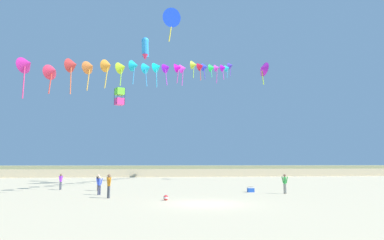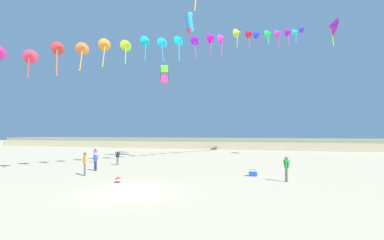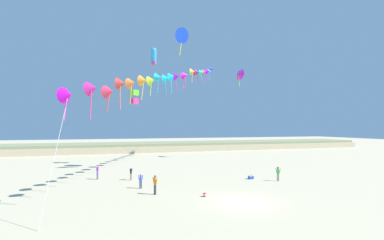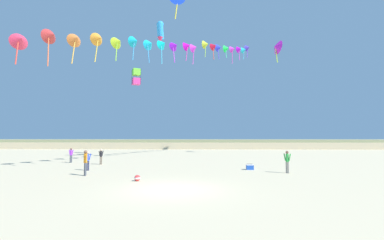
# 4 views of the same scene
# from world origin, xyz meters

# --- Properties ---
(ground_plane) EXTENTS (240.00, 240.00, 0.00)m
(ground_plane) POSITION_xyz_m (0.00, 0.00, 0.00)
(ground_plane) COLOR beige
(dune_ridge) EXTENTS (120.00, 13.76, 2.02)m
(dune_ridge) POSITION_xyz_m (0.00, 48.38, 1.01)
(dune_ridge) COLOR #BFAE8B
(dune_ridge) RESTS_ON ground
(person_near_left) EXTENTS (0.52, 0.20, 1.50)m
(person_near_left) POSITION_xyz_m (-7.41, 6.95, 0.86)
(person_near_left) COLOR #282D4C
(person_near_left) RESTS_ON ground
(person_near_right) EXTENTS (0.43, 0.53, 1.72)m
(person_near_right) POSITION_xyz_m (-6.38, 4.29, 0.99)
(person_near_right) COLOR #474C56
(person_near_right) RESTS_ON ground
(person_mid_center) EXTENTS (0.35, 0.47, 1.48)m
(person_mid_center) POSITION_xyz_m (-8.08, 11.32, 0.86)
(person_mid_center) COLOR #726656
(person_mid_center) RESTS_ON ground
(person_far_left) EXTENTS (0.32, 0.50, 1.50)m
(person_far_left) POSITION_xyz_m (-11.77, 12.85, 0.87)
(person_far_left) COLOR #474C56
(person_far_left) RESTS_ON ground
(person_far_right) EXTENTS (0.47, 0.44, 1.61)m
(person_far_right) POSITION_xyz_m (7.71, 6.05, 0.93)
(person_far_right) COLOR gray
(person_far_right) RESTS_ON ground
(kite_banner_string) EXTENTS (24.62, 34.72, 19.10)m
(kite_banner_string) POSITION_xyz_m (-1.44, 16.03, 13.25)
(kite_banner_string) COLOR #D60EDE
(large_kite_low_lead) EXTENTS (1.08, 1.59, 2.97)m
(large_kite_low_lead) POSITION_xyz_m (-4.12, 21.29, 17.24)
(large_kite_low_lead) COLOR #2B9AEF
(large_kite_mid_trail) EXTENTS (1.33, 1.33, 2.07)m
(large_kite_mid_trail) POSITION_xyz_m (-7.11, 20.26, 10.56)
(large_kite_mid_trail) COLOR #DF3082
(large_kite_high_solo) EXTENTS (1.59, 2.35, 3.50)m
(large_kite_high_solo) POSITION_xyz_m (12.92, 25.52, 16.23)
(large_kite_high_solo) COLOR #D023CF
(large_kite_outer_drift) EXTENTS (2.40, 1.80, 3.86)m
(large_kite_outer_drift) POSITION_xyz_m (-1.29, 15.12, 18.67)
(large_kite_outer_drift) COLOR blue
(beach_cooler) EXTENTS (0.58, 0.41, 0.46)m
(beach_cooler) POSITION_xyz_m (5.36, 7.94, 0.21)
(beach_cooler) COLOR blue
(beach_cooler) RESTS_ON ground
(beach_ball) EXTENTS (0.36, 0.36, 0.36)m
(beach_ball) POSITION_xyz_m (-2.34, 2.33, 0.18)
(beach_ball) COLOR red
(beach_ball) RESTS_ON ground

